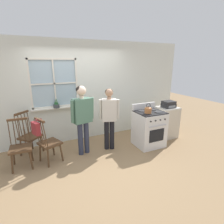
{
  "coord_description": "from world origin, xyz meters",
  "views": [
    {
      "loc": [
        -1.15,
        -3.25,
        2.14
      ],
      "look_at": [
        0.5,
        0.35,
        1.0
      ],
      "focal_mm": 28.0,
      "sensor_mm": 36.0,
      "label": 1
    }
  ],
  "objects_px": {
    "chair_by_window": "(49,143)",
    "kettle": "(148,110)",
    "chair_near_wall": "(21,147)",
    "side_counter": "(166,122)",
    "stove": "(149,128)",
    "handbag": "(36,128)",
    "chair_center_cluster": "(29,136)",
    "person_teen_center": "(109,114)",
    "person_elderly_left": "(82,113)",
    "stereo": "(169,104)",
    "potted_plant": "(56,105)"
  },
  "relations": [
    {
      "from": "chair_by_window",
      "to": "kettle",
      "type": "distance_m",
      "value": 2.4
    },
    {
      "from": "chair_near_wall",
      "to": "side_counter",
      "type": "bearing_deg",
      "value": 1.29
    },
    {
      "from": "stove",
      "to": "side_counter",
      "type": "height_order",
      "value": "stove"
    },
    {
      "from": "stove",
      "to": "handbag",
      "type": "xyz_separation_m",
      "value": [
        -2.68,
        0.14,
        0.39
      ]
    },
    {
      "from": "chair_near_wall",
      "to": "chair_center_cluster",
      "type": "xyz_separation_m",
      "value": [
        0.17,
        0.53,
        0.0
      ]
    },
    {
      "from": "chair_by_window",
      "to": "side_counter",
      "type": "relative_size",
      "value": 1.15
    },
    {
      "from": "chair_near_wall",
      "to": "kettle",
      "type": "height_order",
      "value": "kettle"
    },
    {
      "from": "chair_center_cluster",
      "to": "person_teen_center",
      "type": "height_order",
      "value": "person_teen_center"
    },
    {
      "from": "stove",
      "to": "kettle",
      "type": "xyz_separation_m",
      "value": [
        -0.16,
        -0.13,
        0.55
      ]
    },
    {
      "from": "side_counter",
      "to": "person_elderly_left",
      "type": "bearing_deg",
      "value": 179.27
    },
    {
      "from": "person_elderly_left",
      "to": "person_teen_center",
      "type": "relative_size",
      "value": 1.07
    },
    {
      "from": "kettle",
      "to": "stove",
      "type": "bearing_deg",
      "value": 39.85
    },
    {
      "from": "stove",
      "to": "person_elderly_left",
      "type": "bearing_deg",
      "value": 170.76
    },
    {
      "from": "chair_center_cluster",
      "to": "stereo",
      "type": "distance_m",
      "value": 3.73
    },
    {
      "from": "potted_plant",
      "to": "stereo",
      "type": "relative_size",
      "value": 0.75
    },
    {
      "from": "chair_by_window",
      "to": "kettle",
      "type": "bearing_deg",
      "value": -122.86
    },
    {
      "from": "chair_by_window",
      "to": "person_teen_center",
      "type": "distance_m",
      "value": 1.51
    },
    {
      "from": "handbag",
      "to": "potted_plant",
      "type": "bearing_deg",
      "value": 60.5
    },
    {
      "from": "chair_by_window",
      "to": "handbag",
      "type": "distance_m",
      "value": 0.47
    },
    {
      "from": "kettle",
      "to": "person_elderly_left",
      "type": "bearing_deg",
      "value": 165.12
    },
    {
      "from": "chair_center_cluster",
      "to": "person_teen_center",
      "type": "distance_m",
      "value": 1.96
    },
    {
      "from": "chair_by_window",
      "to": "side_counter",
      "type": "height_order",
      "value": "chair_by_window"
    },
    {
      "from": "chair_near_wall",
      "to": "kettle",
      "type": "bearing_deg",
      "value": -6.28
    },
    {
      "from": "chair_by_window",
      "to": "person_elderly_left",
      "type": "xyz_separation_m",
      "value": [
        0.78,
        0.04,
        0.56
      ]
    },
    {
      "from": "person_teen_center",
      "to": "handbag",
      "type": "xyz_separation_m",
      "value": [
        -1.65,
        -0.1,
        -0.05
      ]
    },
    {
      "from": "stove",
      "to": "side_counter",
      "type": "xyz_separation_m",
      "value": [
        0.8,
        0.24,
        -0.02
      ]
    },
    {
      "from": "chair_by_window",
      "to": "handbag",
      "type": "bearing_deg",
      "value": 90.0
    },
    {
      "from": "stove",
      "to": "kettle",
      "type": "relative_size",
      "value": 4.39
    },
    {
      "from": "person_elderly_left",
      "to": "person_teen_center",
      "type": "bearing_deg",
      "value": -15.2
    },
    {
      "from": "chair_near_wall",
      "to": "stove",
      "type": "relative_size",
      "value": 0.95
    },
    {
      "from": "chair_near_wall",
      "to": "potted_plant",
      "type": "xyz_separation_m",
      "value": [
        0.87,
        0.82,
        0.63
      ]
    },
    {
      "from": "chair_by_window",
      "to": "stove",
      "type": "distance_m",
      "value": 2.47
    },
    {
      "from": "chair_by_window",
      "to": "person_elderly_left",
      "type": "bearing_deg",
      "value": -110.91
    },
    {
      "from": "stove",
      "to": "side_counter",
      "type": "distance_m",
      "value": 0.84
    },
    {
      "from": "person_elderly_left",
      "to": "stereo",
      "type": "xyz_separation_m",
      "value": [
        2.48,
        -0.05,
        -0.02
      ]
    },
    {
      "from": "chair_by_window",
      "to": "person_elderly_left",
      "type": "relative_size",
      "value": 0.63
    },
    {
      "from": "chair_center_cluster",
      "to": "side_counter",
      "type": "bearing_deg",
      "value": -53.07
    },
    {
      "from": "handbag",
      "to": "chair_near_wall",
      "type": "bearing_deg",
      "value": 158.76
    },
    {
      "from": "potted_plant",
      "to": "stove",
      "type": "bearing_deg",
      "value": -26.94
    },
    {
      "from": "kettle",
      "to": "side_counter",
      "type": "bearing_deg",
      "value": 21.25
    },
    {
      "from": "chair_near_wall",
      "to": "kettle",
      "type": "distance_m",
      "value": 2.94
    },
    {
      "from": "chair_near_wall",
      "to": "person_elderly_left",
      "type": "bearing_deg",
      "value": 1.91
    },
    {
      "from": "person_teen_center",
      "to": "potted_plant",
      "type": "bearing_deg",
      "value": 162.02
    },
    {
      "from": "stove",
      "to": "side_counter",
      "type": "bearing_deg",
      "value": 16.76
    },
    {
      "from": "chair_by_window",
      "to": "potted_plant",
      "type": "distance_m",
      "value": 1.11
    },
    {
      "from": "potted_plant",
      "to": "stereo",
      "type": "height_order",
      "value": "potted_plant"
    },
    {
      "from": "chair_by_window",
      "to": "person_elderly_left",
      "type": "distance_m",
      "value": 0.96
    },
    {
      "from": "chair_center_cluster",
      "to": "kettle",
      "type": "distance_m",
      "value": 2.9
    },
    {
      "from": "person_elderly_left",
      "to": "chair_by_window",
      "type": "bearing_deg",
      "value": 170.65
    },
    {
      "from": "chair_by_window",
      "to": "chair_near_wall",
      "type": "distance_m",
      "value": 0.55
    }
  ]
}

